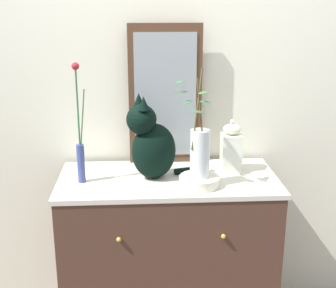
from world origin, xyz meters
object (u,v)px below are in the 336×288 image
object	(u,v)px
cat_sitting	(151,143)
jar_lidded_porcelain	(231,148)
mirror_leaning	(166,95)
vase_slim_green	(80,147)
bowl_porcelain	(199,181)
candle_pillar	(200,164)
sideboard	(168,255)
vase_glass_clear	(200,150)

from	to	relation	value
cat_sitting	jar_lidded_porcelain	size ratio (longest dim) A/B	1.55
mirror_leaning	vase_slim_green	bearing A→B (deg)	-147.42
bowl_porcelain	candle_pillar	bearing A→B (deg)	82.62
mirror_leaning	sideboard	bearing A→B (deg)	-90.91
vase_slim_green	vase_glass_clear	size ratio (longest dim) A/B	1.14
cat_sitting	vase_glass_clear	xyz separation A→B (m)	(0.23, -0.12, -0.00)
sideboard	vase_slim_green	xyz separation A→B (m)	(-0.44, -0.04, 0.64)
cat_sitting	vase_glass_clear	size ratio (longest dim) A/B	0.83
mirror_leaning	jar_lidded_porcelain	distance (m)	0.45
cat_sitting	jar_lidded_porcelain	xyz separation A→B (m)	(0.42, 0.08, -0.06)
bowl_porcelain	candle_pillar	world-z (taller)	candle_pillar
mirror_leaning	bowl_porcelain	distance (m)	0.53
mirror_leaning	bowl_porcelain	size ratio (longest dim) A/B	3.83
cat_sitting	bowl_porcelain	world-z (taller)	cat_sitting
vase_slim_green	candle_pillar	distance (m)	0.63
bowl_porcelain	jar_lidded_porcelain	distance (m)	0.29
vase_slim_green	candle_pillar	xyz separation A→B (m)	(0.61, 0.09, -0.14)
mirror_leaning	bowl_porcelain	xyz separation A→B (m)	(0.14, -0.37, -0.36)
cat_sitting	vase_glass_clear	world-z (taller)	vase_glass_clear
sideboard	cat_sitting	world-z (taller)	cat_sitting
mirror_leaning	cat_sitting	size ratio (longest dim) A/B	1.74
sideboard	bowl_porcelain	distance (m)	0.52
vase_slim_green	vase_glass_clear	world-z (taller)	vase_slim_green
sideboard	vase_glass_clear	world-z (taller)	vase_glass_clear
mirror_leaning	candle_pillar	world-z (taller)	mirror_leaning
vase_glass_clear	bowl_porcelain	bearing A→B (deg)	9.12
jar_lidded_porcelain	mirror_leaning	bearing A→B (deg)	153.15
sideboard	candle_pillar	world-z (taller)	candle_pillar
mirror_leaning	jar_lidded_porcelain	world-z (taller)	mirror_leaning
vase_glass_clear	candle_pillar	bearing A→B (deg)	82.03
mirror_leaning	candle_pillar	distance (m)	0.42
cat_sitting	candle_pillar	xyz separation A→B (m)	(0.25, 0.06, -0.14)
cat_sitting	candle_pillar	distance (m)	0.30
cat_sitting	vase_glass_clear	bearing A→B (deg)	-28.07
sideboard	jar_lidded_porcelain	distance (m)	0.68
vase_slim_green	vase_glass_clear	bearing A→B (deg)	-8.59
vase_slim_green	candle_pillar	size ratio (longest dim) A/B	5.60
mirror_leaning	candle_pillar	bearing A→B (deg)	-48.77
vase_slim_green	jar_lidded_porcelain	size ratio (longest dim) A/B	2.12
vase_glass_clear	mirror_leaning	bearing A→B (deg)	110.91
vase_slim_green	jar_lidded_porcelain	xyz separation A→B (m)	(0.77, 0.11, -0.06)
cat_sitting	bowl_porcelain	bearing A→B (deg)	-27.82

